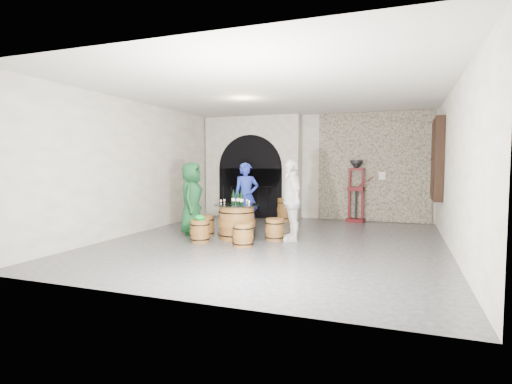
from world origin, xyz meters
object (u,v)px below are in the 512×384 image
(barrel_stool_far, at_px, (244,223))
(barrel_stool_near_left, at_px, (200,231))
(barrel_table, at_px, (237,222))
(wine_bottle_left, at_px, (233,198))
(side_barrel, at_px, (285,210))
(wine_bottle_right, at_px, (238,198))
(person_blue, at_px, (246,197))
(barrel_stool_left, at_px, (205,226))
(barrel_stool_near_right, at_px, (243,235))
(corking_press, at_px, (356,186))
(wine_bottle_center, at_px, (242,199))
(person_green, at_px, (191,199))
(person_white, at_px, (292,200))
(barrel_stool_right, at_px, (275,229))

(barrel_stool_far, relative_size, barrel_stool_near_left, 1.00)
(barrel_table, bearing_deg, wine_bottle_left, 147.73)
(side_barrel, bearing_deg, barrel_stool_near_left, -102.93)
(wine_bottle_right, bearing_deg, person_blue, 102.04)
(barrel_stool_left, relative_size, barrel_stool_far, 1.00)
(wine_bottle_left, relative_size, wine_bottle_right, 1.00)
(barrel_stool_near_right, height_order, barrel_stool_near_left, same)
(wine_bottle_right, height_order, side_barrel, wine_bottle_right)
(person_blue, bearing_deg, corking_press, 14.26)
(wine_bottle_left, bearing_deg, corking_press, 56.96)
(barrel_stool_far, xyz_separation_m, wine_bottle_left, (0.05, -0.78, 0.67))
(barrel_table, bearing_deg, barrel_stool_left, 171.93)
(barrel_table, bearing_deg, corking_press, 58.68)
(wine_bottle_left, bearing_deg, barrel_stool_far, 94.05)
(wine_bottle_left, height_order, wine_bottle_right, same)
(barrel_stool_near_right, relative_size, corking_press, 0.27)
(barrel_stool_left, height_order, corking_press, corking_press)
(barrel_stool_far, xyz_separation_m, wine_bottle_center, (0.29, -0.88, 0.67))
(person_green, bearing_deg, person_white, -104.03)
(barrel_stool_right, xyz_separation_m, person_blue, (-1.07, 1.00, 0.62))
(barrel_stool_far, bearing_deg, barrel_stool_near_right, -68.75)
(barrel_stool_near_right, distance_m, side_barrel, 3.86)
(barrel_stool_left, relative_size, corking_press, 0.27)
(person_blue, bearing_deg, barrel_stool_left, -152.53)
(barrel_stool_left, xyz_separation_m, person_blue, (0.63, 1.04, 0.62))
(wine_bottle_center, relative_size, wine_bottle_right, 1.00)
(barrel_stool_near_left, distance_m, wine_bottle_right, 1.14)
(barrel_table, height_order, corking_press, corking_press)
(person_blue, relative_size, side_barrel, 2.57)
(barrel_stool_near_left, bearing_deg, person_blue, 77.64)
(person_white, bearing_deg, wine_bottle_left, -110.88)
(person_green, xyz_separation_m, wine_bottle_right, (1.25, -0.11, 0.05))
(wine_bottle_center, bearing_deg, barrel_stool_near_right, -65.52)
(barrel_table, xyz_separation_m, person_green, (-1.25, 0.18, 0.48))
(barrel_stool_left, bearing_deg, barrel_stool_right, 1.13)
(barrel_stool_near_left, distance_m, wine_bottle_center, 1.15)
(person_green, relative_size, person_white, 0.96)
(barrel_stool_far, xyz_separation_m, person_green, (-1.08, -0.67, 0.62))
(barrel_stool_right, xyz_separation_m, wine_bottle_left, (-0.95, -0.09, 0.67))
(barrel_stool_right, bearing_deg, person_green, 179.38)
(barrel_stool_right, relative_size, person_blue, 0.28)
(barrel_stool_left, bearing_deg, barrel_stool_near_right, -33.27)
(barrel_stool_far, bearing_deg, barrel_stool_near_left, -107.12)
(barrel_table, distance_m, wine_bottle_right, 0.53)
(barrel_stool_left, xyz_separation_m, barrel_stool_far, (0.69, 0.72, 0.00))
(person_white, distance_m, side_barrel, 3.11)
(person_blue, bearing_deg, wine_bottle_left, -115.27)
(barrel_stool_left, distance_m, person_blue, 1.36)
(barrel_stool_right, bearing_deg, barrel_stool_far, 145.64)
(barrel_stool_right, xyz_separation_m, person_green, (-2.09, 0.02, 0.62))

